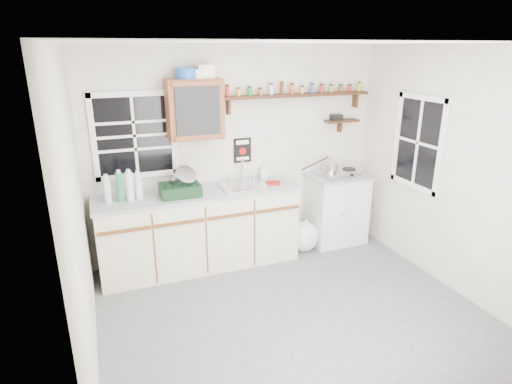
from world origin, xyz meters
TOP-DOWN VIEW (x-y plane):
  - room at (0.00, 0.00)m, footprint 3.64×3.24m
  - main_cabinet at (-0.58, 1.30)m, footprint 2.31×0.63m
  - right_cabinet at (1.25, 1.32)m, footprint 0.73×0.57m
  - sink at (-0.05, 1.30)m, footprint 0.52×0.44m
  - upper_cabinet at (-0.55, 1.44)m, footprint 0.60×0.32m
  - upper_cabinet_clutter at (-0.54, 1.44)m, footprint 0.41×0.24m
  - spice_shelf at (0.72, 1.51)m, footprint 1.91×0.18m
  - secondary_shelf at (1.36, 1.52)m, footprint 0.45×0.16m
  - warning_sign at (0.05, 1.59)m, footprint 0.22×0.02m
  - window_back at (-1.20, 1.59)m, footprint 0.93×0.03m
  - window_right at (1.79, 0.55)m, footprint 0.03×0.78m
  - water_bottles at (-1.38, 1.28)m, footprint 0.39×0.11m
  - dish_rack at (-0.78, 1.25)m, footprint 0.44×0.34m
  - soap_bottle at (0.30, 1.50)m, footprint 0.12×0.12m
  - rag at (0.32, 1.26)m, footprint 0.19×0.18m
  - hotplate at (1.26, 1.31)m, footprint 0.58×0.36m
  - saucepan at (1.12, 1.31)m, footprint 0.44×0.22m
  - trash_bag at (0.73, 1.20)m, footprint 0.40×0.36m

SIDE VIEW (x-z plane):
  - trash_bag at x=0.73m, z-range -0.03..0.42m
  - right_cabinet at x=1.25m, z-range 0.00..0.91m
  - main_cabinet at x=-0.58m, z-range 0.00..0.92m
  - sink at x=-0.05m, z-range 0.79..1.08m
  - rag at x=0.32m, z-range 0.92..0.94m
  - hotplate at x=1.26m, z-range 0.91..0.99m
  - soap_bottle at x=0.30m, z-range 0.92..1.12m
  - dish_rack at x=-0.78m, z-range 0.86..1.19m
  - saucepan at x=1.12m, z-range 0.94..1.13m
  - water_bottles at x=-1.38m, z-range 0.90..1.25m
  - room at x=0.00m, z-range -0.02..2.52m
  - warning_sign at x=0.05m, z-range 1.13..1.43m
  - window_right at x=1.79m, z-range 0.91..1.99m
  - window_back at x=-1.20m, z-range 1.06..2.04m
  - secondary_shelf at x=1.36m, z-range 1.46..1.69m
  - upper_cabinet at x=-0.55m, z-range 1.50..2.15m
  - spice_shelf at x=0.72m, z-range 1.75..2.11m
  - upper_cabinet_clutter at x=-0.54m, z-range 2.14..2.28m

